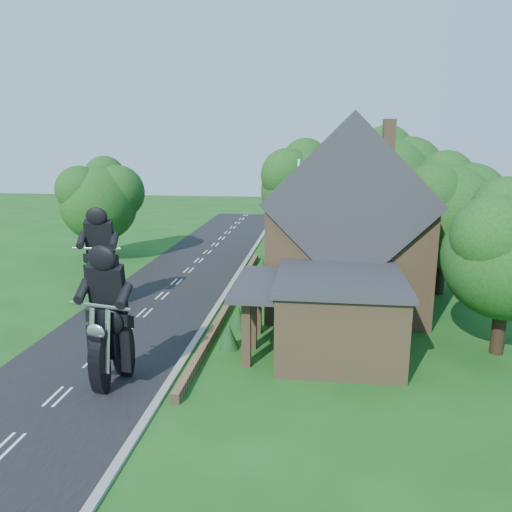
# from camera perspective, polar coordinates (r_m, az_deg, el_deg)

# --- Properties ---
(ground) EXTENTS (120.00, 120.00, 0.00)m
(ground) POSITION_cam_1_polar(r_m,az_deg,el_deg) (24.67, -14.97, -8.61)
(ground) COLOR #154B15
(ground) RESTS_ON ground
(road) EXTENTS (7.00, 80.00, 0.02)m
(road) POSITION_cam_1_polar(r_m,az_deg,el_deg) (24.67, -14.97, -8.59)
(road) COLOR black
(road) RESTS_ON ground
(kerb) EXTENTS (0.30, 80.00, 0.12)m
(kerb) POSITION_cam_1_polar(r_m,az_deg,el_deg) (23.55, -6.62, -9.14)
(kerb) COLOR gray
(kerb) RESTS_ON ground
(garden_wall) EXTENTS (0.30, 22.00, 0.40)m
(garden_wall) POSITION_cam_1_polar(r_m,az_deg,el_deg) (27.96, -2.87, -5.14)
(garden_wall) COLOR brown
(garden_wall) RESTS_ON ground
(house) EXTENTS (9.54, 8.64, 10.24)m
(house) POSITION_cam_1_polar(r_m,az_deg,el_deg) (27.55, 10.21, 3.27)
(house) COLOR brown
(house) RESTS_ON ground
(annex) EXTENTS (7.05, 5.94, 3.44)m
(annex) POSITION_cam_1_polar(r_m,az_deg,el_deg) (21.56, 9.09, -6.49)
(annex) COLOR brown
(annex) RESTS_ON ground
(tree_house_right) EXTENTS (6.51, 6.00, 8.40)m
(tree_house_right) POSITION_cam_1_polar(r_m,az_deg,el_deg) (30.92, 21.57, 5.20)
(tree_house_right) COLOR black
(tree_house_right) RESTS_ON ground
(tree_behind_house) EXTENTS (7.81, 7.20, 10.08)m
(tree_behind_house) POSITION_cam_1_polar(r_m,az_deg,el_deg) (37.72, 15.29, 8.49)
(tree_behind_house) COLOR black
(tree_behind_house) RESTS_ON ground
(tree_behind_left) EXTENTS (6.94, 6.40, 9.16)m
(tree_behind_left) POSITION_cam_1_polar(r_m,az_deg,el_deg) (38.40, 6.03, 8.20)
(tree_behind_left) COLOR black
(tree_behind_left) RESTS_ON ground
(tree_far_road) EXTENTS (6.08, 5.60, 7.84)m
(tree_far_road) POSITION_cam_1_polar(r_m,az_deg,el_deg) (38.90, -16.98, 6.45)
(tree_far_road) COLOR black
(tree_far_road) RESTS_ON ground
(shrub_a) EXTENTS (0.90, 0.90, 1.10)m
(shrub_a) POSITION_cam_1_polar(r_m,az_deg,el_deg) (22.13, -3.08, -9.19)
(shrub_a) COLOR #113817
(shrub_a) RESTS_ON ground
(shrub_b) EXTENTS (0.90, 0.90, 1.10)m
(shrub_b) POSITION_cam_1_polar(r_m,az_deg,el_deg) (24.42, -2.01, -7.00)
(shrub_b) COLOR #113817
(shrub_b) RESTS_ON ground
(shrub_c) EXTENTS (0.90, 0.90, 1.10)m
(shrub_c) POSITION_cam_1_polar(r_m,az_deg,el_deg) (26.76, -1.14, -5.19)
(shrub_c) COLOR #113817
(shrub_c) RESTS_ON ground
(shrub_d) EXTENTS (0.90, 0.90, 1.10)m
(shrub_d) POSITION_cam_1_polar(r_m,az_deg,el_deg) (31.50, 0.21, -2.37)
(shrub_d) COLOR #113817
(shrub_d) RESTS_ON ground
(shrub_e) EXTENTS (0.90, 0.90, 1.10)m
(shrub_e) POSITION_cam_1_polar(r_m,az_deg,el_deg) (33.90, 0.73, -1.26)
(shrub_e) COLOR #113817
(shrub_e) RESTS_ON ground
(shrub_f) EXTENTS (0.90, 0.90, 1.10)m
(shrub_f) POSITION_cam_1_polar(r_m,az_deg,el_deg) (36.31, 1.19, -0.29)
(shrub_f) COLOR #113817
(shrub_f) RESTS_ON ground
(motorcycle_lead) EXTENTS (0.78, 1.78, 1.61)m
(motorcycle_lead) POSITION_cam_1_polar(r_m,az_deg,el_deg) (19.66, -16.08, -11.86)
(motorcycle_lead) COLOR black
(motorcycle_lead) RESTS_ON ground
(motorcycle_follow) EXTENTS (0.57, 1.79, 1.65)m
(motorcycle_follow) POSITION_cam_1_polar(r_m,az_deg,el_deg) (28.80, -17.06, -3.88)
(motorcycle_follow) COLOR black
(motorcycle_follow) RESTS_ON ground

